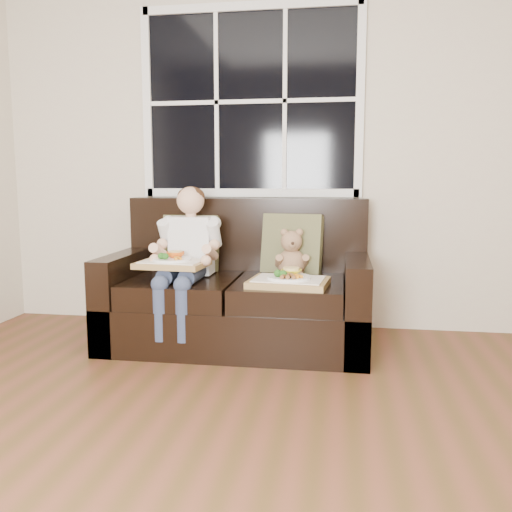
% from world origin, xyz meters
% --- Properties ---
extents(window_back, '(1.62, 0.04, 1.37)m').
position_xyz_m(window_back, '(-0.35, 2.48, 1.65)').
color(window_back, black).
rests_on(window_back, room_walls).
extents(loveseat, '(1.70, 0.92, 0.96)m').
position_xyz_m(loveseat, '(-0.35, 2.02, 0.31)').
color(loveseat, black).
rests_on(loveseat, ground).
extents(pillow_left, '(0.39, 0.18, 0.40)m').
position_xyz_m(pillow_left, '(-0.73, 2.17, 0.64)').
color(pillow_left, brown).
rests_on(pillow_left, loveseat).
extents(pillow_right, '(0.43, 0.24, 0.42)m').
position_xyz_m(pillow_right, '(-0.01, 2.17, 0.65)').
color(pillow_right, brown).
rests_on(pillow_right, loveseat).
extents(child, '(0.41, 0.60, 0.92)m').
position_xyz_m(child, '(-0.67, 1.90, 0.66)').
color(child, white).
rests_on(child, loveseat).
extents(teddy_bear, '(0.22, 0.26, 0.33)m').
position_xyz_m(teddy_bear, '(-0.00, 2.04, 0.58)').
color(teddy_bear, '#9E7554').
rests_on(teddy_bear, loveseat).
extents(tray_left, '(0.44, 0.35, 0.10)m').
position_xyz_m(tray_left, '(-0.73, 1.75, 0.57)').
color(tray_left, '#AA864C').
rests_on(tray_left, child).
extents(tray_right, '(0.50, 0.40, 0.11)m').
position_xyz_m(tray_right, '(0.01, 1.73, 0.48)').
color(tray_right, '#AA864C').
rests_on(tray_right, loveseat).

